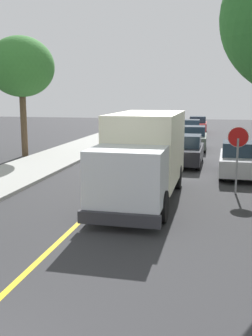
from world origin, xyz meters
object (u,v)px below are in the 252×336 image
Objects in this scene: box_truck at (144,153)px; parked_van_across at (239,160)px; parked_car_far at (190,130)px; stop_sign at (238,147)px; parked_car_mid at (194,139)px; parked_car_furthest at (198,125)px; street_tree_down_block at (21,67)px; parked_car_near at (186,151)px.

box_truck reaches higher than parked_van_across.
parked_van_across is at bearing -78.52° from parked_car_far.
stop_sign is (2.97, -19.69, 1.06)m from parked_car_far.
parked_car_far is 0.99× the size of parked_van_across.
parked_car_furthest is (-0.24, 12.92, 0.00)m from parked_car_mid.
box_truck is at bearing -91.84° from parked_car_furthest.
stop_sign is at bearing -79.48° from parked_car_mid.
box_truck is 0.97× the size of street_tree_down_block.
parked_car_furthest is at bearing 95.75° from stop_sign.
parked_car_mid is (1.11, 14.14, -0.97)m from box_truck.
parked_car_furthest is 21.46m from street_tree_down_block.
parked_car_near is 11.31m from street_tree_down_block.
box_truck is 21.39m from parked_car_far.
parked_car_near is 6.41m from parked_car_mid.
parked_car_mid is at bearing -84.87° from parked_car_far.
parked_car_far is at bearing 101.48° from parked_van_across.
parked_car_far is 0.60× the size of street_tree_down_block.
stop_sign reaches higher than parked_car_far.
parked_van_across is 3.73m from stop_sign.
box_truck is at bearing -91.24° from parked_car_far.
box_truck is 1.63× the size of parked_car_near.
parked_car_furthest is at bearing 61.19° from street_tree_down_block.
street_tree_down_block is (-10.33, -5.42, 4.73)m from parked_car_mid.
parked_car_far is at bearing 95.13° from parked_car_mid.
street_tree_down_block is at bearing 164.90° from parked_van_across.
parked_car_mid is at bearing 106.43° from parked_van_across.
street_tree_down_block reaches higher than parked_car_furthest.
parked_car_far is 16.61m from street_tree_down_block.
parked_car_near is 1.00× the size of parked_car_furthest.
parked_van_across is at bearing 84.98° from stop_sign.
stop_sign reaches higher than parked_van_across.
street_tree_down_block is (-12.64, 7.05, 3.67)m from stop_sign.
box_truck reaches higher than stop_sign.
street_tree_down_block is at bearing -152.32° from parked_car_mid.
stop_sign is 0.36× the size of street_tree_down_block.
street_tree_down_block reaches higher than parked_car_mid.
box_truck is at bearing -97.42° from parked_car_near.
parked_car_mid is 9.29m from parked_van_across.
box_truck reaches higher than parked_car_far.
parked_car_furthest is (0.87, 27.06, -0.97)m from box_truck.
parked_van_across is 0.60× the size of street_tree_down_block.
box_truck is 14.22m from parked_car_mid.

